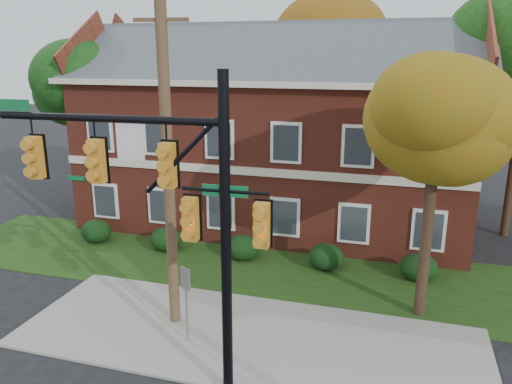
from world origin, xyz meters
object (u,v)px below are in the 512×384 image
(hedge_left, at_px, (166,239))
(hedge_far_right, at_px, (419,267))
(tree_near_right, at_px, (447,112))
(hedge_far_left, at_px, (96,231))
(hedge_right, at_px, (326,257))
(tree_left_rear, at_px, (86,87))
(tree_far_rear, at_px, (329,45))
(traffic_signal, at_px, (167,201))
(apartment_building, at_px, (275,124))
(hedge_center, at_px, (242,248))
(utility_pole, at_px, (168,168))
(sign_post, at_px, (186,293))

(hedge_left, bearing_deg, hedge_far_right, 0.00)
(hedge_left, distance_m, tree_near_right, 12.68)
(hedge_left, bearing_deg, hedge_far_left, 180.00)
(hedge_right, bearing_deg, tree_near_right, -37.28)
(hedge_far_left, xyz_separation_m, hedge_left, (3.50, 0.00, 0.00))
(hedge_far_right, distance_m, tree_left_rear, 18.30)
(tree_far_rear, height_order, traffic_signal, tree_far_rear)
(tree_near_right, bearing_deg, hedge_left, 165.19)
(apartment_building, relative_size, hedge_left, 13.43)
(tree_far_rear, relative_size, traffic_signal, 1.44)
(hedge_center, height_order, tree_far_rear, tree_far_rear)
(hedge_left, xyz_separation_m, hedge_right, (7.00, 0.00, 0.00))
(hedge_left, relative_size, hedge_center, 1.00)
(hedge_right, bearing_deg, utility_pole, -126.36)
(hedge_far_left, bearing_deg, sign_post, -41.02)
(hedge_far_left, height_order, utility_pole, utility_pole)
(hedge_far_right, bearing_deg, hedge_right, 180.00)
(traffic_signal, bearing_deg, apartment_building, 91.70)
(hedge_left, height_order, tree_left_rear, tree_left_rear)
(hedge_far_left, bearing_deg, apartment_building, 36.89)
(utility_pole, relative_size, sign_post, 4.13)
(tree_far_rear, bearing_deg, tree_near_right, -69.73)
(hedge_center, xyz_separation_m, traffic_signal, (0.85, -8.25, 4.44))
(apartment_building, distance_m, tree_far_rear, 8.84)
(apartment_building, bearing_deg, hedge_far_left, -143.11)
(apartment_building, height_order, hedge_right, apartment_building)
(hedge_far_right, relative_size, sign_post, 0.58)
(tree_near_right, bearing_deg, hedge_far_right, 94.52)
(tree_left_rear, distance_m, sign_post, 15.45)
(hedge_far_left, bearing_deg, tree_near_right, -11.27)
(tree_near_right, bearing_deg, hedge_center, 158.58)
(hedge_center, relative_size, traffic_signal, 0.17)
(hedge_right, height_order, tree_left_rear, tree_left_rear)
(hedge_right, height_order, utility_pole, utility_pole)
(hedge_center, xyz_separation_m, tree_left_rear, (-9.73, 4.14, 6.16))
(hedge_far_left, xyz_separation_m, utility_pole, (6.50, -5.43, 4.53))
(hedge_far_right, relative_size, tree_far_rear, 0.12)
(tree_near_right, distance_m, traffic_signal, 8.54)
(hedge_far_left, distance_m, tree_left_rear, 7.90)
(tree_near_right, xyz_separation_m, tree_left_rear, (-16.95, 6.97, 0.01))
(apartment_building, bearing_deg, tree_far_rear, 80.29)
(hedge_far_left, xyz_separation_m, hedge_far_right, (14.00, 0.00, 0.00))
(hedge_left, relative_size, tree_far_rear, 0.12)
(hedge_left, distance_m, hedge_far_right, 10.50)
(hedge_left, xyz_separation_m, tree_left_rear, (-6.23, 4.14, 6.16))
(hedge_left, bearing_deg, hedge_center, 0.00)
(hedge_left, bearing_deg, hedge_right, 0.00)
(tree_near_right, distance_m, tree_left_rear, 18.33)
(tree_far_rear, bearing_deg, hedge_center, -95.85)
(hedge_far_right, bearing_deg, hedge_left, 180.00)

